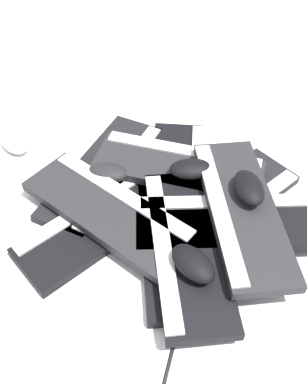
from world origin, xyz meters
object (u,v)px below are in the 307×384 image
(keyboard_3, at_px, (104,171))
(keyboard_9, at_px, (241,209))
(keyboard_7, at_px, (186,246))
(keyboard_1, at_px, (222,205))
(mouse_3, at_px, (249,187))
(keyboard_5, at_px, (230,223))
(mouse_6, at_px, (107,173))
(keyboard_6, at_px, (178,167))
(mouse_4, at_px, (15,142))
(keyboard_2, at_px, (178,179))
(mouse_1, at_px, (191,169))
(keyboard_0, at_px, (174,236))
(keyboard_4, at_px, (104,221))
(mouse_0, at_px, (193,263))
(keyboard_8, at_px, (107,210))

(keyboard_3, bearing_deg, keyboard_9, 56.76)
(keyboard_7, bearing_deg, keyboard_1, 141.35)
(keyboard_1, distance_m, mouse_3, 0.11)
(keyboard_5, bearing_deg, mouse_6, -122.53)
(keyboard_6, bearing_deg, mouse_4, -109.67)
(keyboard_2, height_order, mouse_4, mouse_4)
(keyboard_3, relative_size, mouse_1, 4.14)
(mouse_1, bearing_deg, keyboard_0, -109.24)
(keyboard_5, height_order, mouse_6, mouse_6)
(keyboard_4, distance_m, mouse_6, 0.14)
(keyboard_0, distance_m, keyboard_4, 0.18)
(keyboard_3, height_order, mouse_0, mouse_0)
(mouse_0, bearing_deg, keyboard_1, 117.83)
(keyboard_1, height_order, mouse_1, mouse_1)
(keyboard_0, bearing_deg, keyboard_5, 92.34)
(keyboard_3, relative_size, keyboard_8, 1.08)
(keyboard_1, distance_m, keyboard_8, 0.29)
(keyboard_3, xyz_separation_m, mouse_0, (0.35, 0.19, 0.07))
(mouse_3, relative_size, mouse_6, 1.00)
(keyboard_2, xyz_separation_m, mouse_4, (-0.18, -0.45, 0.01))
(keyboard_7, relative_size, mouse_1, 4.03)
(keyboard_4, xyz_separation_m, mouse_0, (0.18, 0.19, 0.07))
(keyboard_2, height_order, keyboard_5, keyboard_5)
(keyboard_5, relative_size, mouse_1, 4.06)
(keyboard_6, relative_size, mouse_1, 4.22)
(keyboard_1, relative_size, keyboard_4, 1.01)
(keyboard_9, distance_m, mouse_1, 0.17)
(keyboard_1, xyz_separation_m, keyboard_3, (-0.14, -0.30, 0.00))
(keyboard_5, bearing_deg, mouse_0, -40.41)
(mouse_3, bearing_deg, keyboard_6, -139.73)
(mouse_3, bearing_deg, keyboard_7, -59.77)
(keyboard_8, distance_m, mouse_1, 0.23)
(keyboard_0, height_order, keyboard_8, keyboard_8)
(keyboard_2, height_order, keyboard_7, keyboard_7)
(keyboard_2, distance_m, mouse_3, 0.22)
(keyboard_3, relative_size, mouse_4, 4.14)
(keyboard_3, relative_size, mouse_6, 4.14)
(keyboard_2, xyz_separation_m, keyboard_8, (0.12, -0.18, 0.03))
(keyboard_3, xyz_separation_m, keyboard_6, (0.03, 0.20, 0.03))
(keyboard_8, xyz_separation_m, mouse_1, (-0.09, 0.21, 0.04))
(keyboard_5, height_order, mouse_0, mouse_0)
(mouse_0, height_order, mouse_3, mouse_3)
(keyboard_0, bearing_deg, mouse_0, 10.47)
(keyboard_7, xyz_separation_m, mouse_1, (-0.21, 0.04, 0.04))
(keyboard_0, distance_m, keyboard_6, 0.21)
(mouse_4, bearing_deg, mouse_1, 32.59)
(mouse_1, bearing_deg, keyboard_1, -41.54)
(keyboard_4, relative_size, mouse_4, 4.02)
(keyboard_7, relative_size, keyboard_9, 1.00)
(keyboard_5, distance_m, keyboard_8, 0.29)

